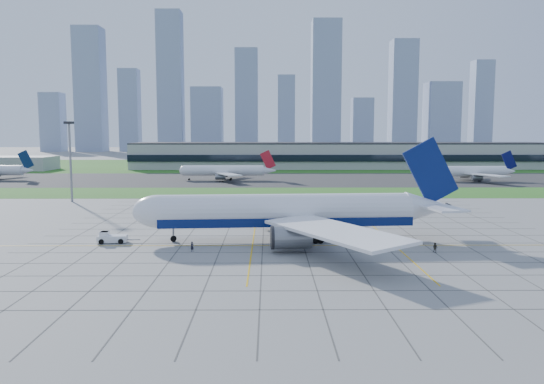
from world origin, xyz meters
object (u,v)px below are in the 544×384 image
object	(u,v)px
airliner	(288,212)
light_mast	(70,151)
distant_jet_2	(474,171)
distant_jet_1	(225,171)
crew_near	(192,247)
crew_far	(435,248)
pushback_tug	(111,238)

from	to	relation	value
airliner	light_mast	bearing A→B (deg)	133.81
airliner	distant_jet_2	size ratio (longest dim) A/B	1.60
light_mast	distant_jet_1	xyz separation A→B (m)	(43.11, 76.71, -11.69)
crew_near	distant_jet_2	distance (m)	179.41
distant_jet_2	crew_far	bearing A→B (deg)	-113.53
pushback_tug	distant_jet_1	world-z (taller)	distant_jet_1
airliner	crew_near	world-z (taller)	airliner
light_mast	airliner	xyz separation A→B (m)	(67.16, -61.58, -10.37)
light_mast	airliner	bearing A→B (deg)	-42.52
light_mast	crew_near	xyz separation A→B (m)	(48.90, -72.15, -15.25)
airliner	distant_jet_1	world-z (taller)	airliner
light_mast	distant_jet_1	size ratio (longest dim) A/B	0.60
light_mast	crew_near	size ratio (longest dim) A/B	13.69
distant_jet_1	distant_jet_2	size ratio (longest dim) A/B	1.00
light_mast	pushback_tug	distance (m)	73.04
airliner	crew_far	distance (m)	29.73
crew_near	distant_jet_1	xyz separation A→B (m)	(-5.79, 148.87, 3.55)
crew_far	distant_jet_2	bearing A→B (deg)	104.03
light_mast	distant_jet_2	distance (m)	172.64
distant_jet_2	light_mast	bearing A→B (deg)	-155.63
light_mast	pushback_tug	xyz separation A→B (m)	(31.42, -64.18, -15.15)
crew_far	distant_jet_1	world-z (taller)	distant_jet_1
airliner	crew_far	bearing A→B (deg)	-27.35
crew_near	distant_jet_1	world-z (taller)	distant_jet_1
light_mast	distant_jet_2	size ratio (longest dim) A/B	0.60
pushback_tug	crew_far	distance (m)	63.27
crew_near	distant_jet_1	size ratio (longest dim) A/B	0.04
pushback_tug	crew_far	bearing A→B (deg)	-12.01
light_mast	distant_jet_2	bearing A→B (deg)	24.37
airliner	distant_jet_1	xyz separation A→B (m)	(-24.05, 138.29, -1.33)
airliner	distant_jet_2	bearing A→B (deg)	52.24
crew_near	distant_jet_2	size ratio (longest dim) A/B	0.04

